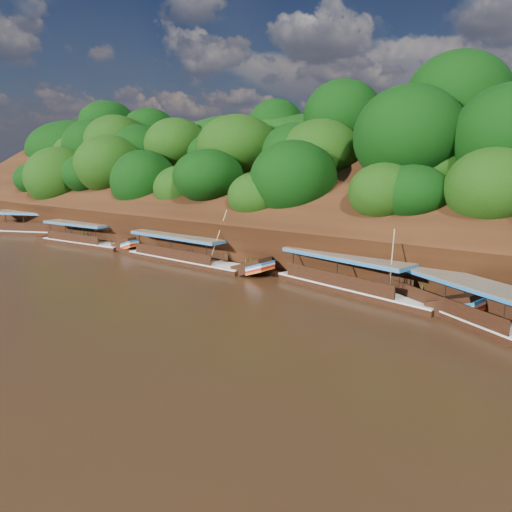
{
  "coord_description": "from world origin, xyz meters",
  "views": [
    {
      "loc": [
        16.89,
        -21.2,
        8.96
      ],
      "look_at": [
        -4.69,
        7.0,
        1.89
      ],
      "focal_mm": 35.0,
      "sensor_mm": 36.0,
      "label": 1
    }
  ],
  "objects_px": {
    "boat_3": "(89,241)",
    "boat_2": "(193,258)",
    "boat_0": "(477,316)",
    "boat_4": "(42,229)",
    "boat_1": "(364,287)"
  },
  "relations": [
    {
      "from": "boat_0",
      "to": "boat_1",
      "type": "relative_size",
      "value": 0.91
    },
    {
      "from": "boat_3",
      "to": "boat_1",
      "type": "bearing_deg",
      "value": -4.6
    },
    {
      "from": "boat_0",
      "to": "boat_1",
      "type": "height_order",
      "value": "boat_0"
    },
    {
      "from": "boat_3",
      "to": "boat_4",
      "type": "xyz_separation_m",
      "value": [
        -10.85,
        1.15,
        0.08
      ]
    },
    {
      "from": "boat_0",
      "to": "boat_4",
      "type": "bearing_deg",
      "value": -153.63
    },
    {
      "from": "boat_0",
      "to": "boat_3",
      "type": "distance_m",
      "value": 38.17
    },
    {
      "from": "boat_4",
      "to": "boat_2",
      "type": "bearing_deg",
      "value": -27.97
    },
    {
      "from": "boat_3",
      "to": "boat_2",
      "type": "bearing_deg",
      "value": -4.65
    },
    {
      "from": "boat_2",
      "to": "boat_3",
      "type": "bearing_deg",
      "value": -178.59
    },
    {
      "from": "boat_1",
      "to": "boat_4",
      "type": "distance_m",
      "value": 41.54
    },
    {
      "from": "boat_0",
      "to": "boat_1",
      "type": "distance_m",
      "value": 7.66
    },
    {
      "from": "boat_3",
      "to": "boat_4",
      "type": "relative_size",
      "value": 0.91
    },
    {
      "from": "boat_1",
      "to": "boat_2",
      "type": "relative_size",
      "value": 0.96
    },
    {
      "from": "boat_0",
      "to": "boat_3",
      "type": "bearing_deg",
      "value": -152.9
    },
    {
      "from": "boat_2",
      "to": "boat_3",
      "type": "xyz_separation_m",
      "value": [
        -14.92,
        0.04,
        -0.02
      ]
    }
  ]
}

